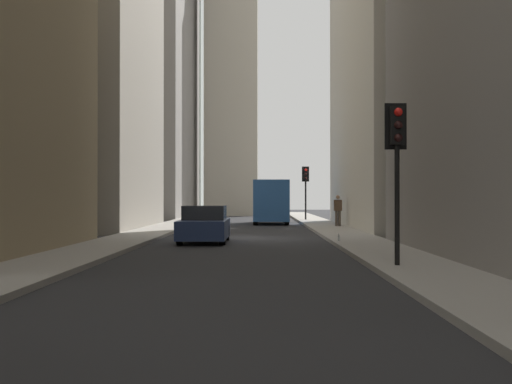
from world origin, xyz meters
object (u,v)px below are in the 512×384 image
pedestrian (338,209)px  delivery_truck (271,202)px  traffic_light_midblock (306,181)px  sedan_navy (204,225)px  discarded_bottle (339,238)px  traffic_light_foreground (397,145)px

pedestrian → delivery_truck: bearing=29.0°
traffic_light_midblock → pedestrian: (-11.12, -1.07, -1.90)m
sedan_navy → discarded_bottle: (-1.25, -5.02, -0.42)m
sedan_navy → discarded_bottle: 5.19m
sedan_navy → discarded_bottle: size_ratio=15.93×
discarded_bottle → delivery_truck: bearing=6.5°
traffic_light_foreground → traffic_light_midblock: traffic_light_midblock is taller
delivery_truck → discarded_bottle: size_ratio=23.93×
pedestrian → discarded_bottle: pedestrian is taller
traffic_light_midblock → delivery_truck: bearing=149.9°
delivery_truck → pedestrian: 7.59m
traffic_light_midblock → discarded_bottle: size_ratio=14.31×
sedan_navy → pedestrian: 13.36m
delivery_truck → traffic_light_foreground: traffic_light_foreground is taller
delivery_truck → traffic_light_midblock: bearing=-30.1°
traffic_light_foreground → delivery_truck: bearing=5.2°
traffic_light_foreground → pedestrian: 21.71m
delivery_truck → discarded_bottle: bearing=-173.5°
discarded_bottle → traffic_light_midblock: bearing=-0.9°
traffic_light_midblock → discarded_bottle: bearing=179.1°
sedan_navy → traffic_light_midblock: size_ratio=1.11×
delivery_truck → traffic_light_midblock: traffic_light_midblock is taller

